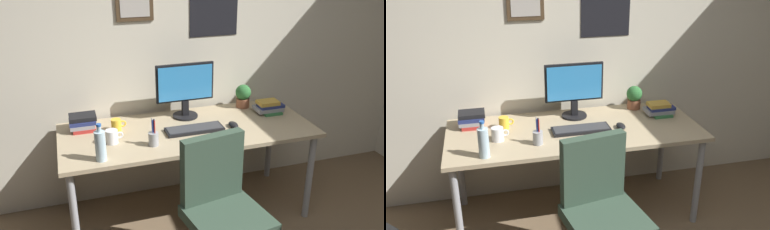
# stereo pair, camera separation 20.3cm
# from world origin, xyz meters

# --- Properties ---
(wall_back) EXTENTS (4.40, 0.10, 2.60)m
(wall_back) POSITION_xyz_m (-0.00, 2.15, 1.30)
(wall_back) COLOR beige
(wall_back) RESTS_ON ground_plane
(desk) EXTENTS (1.88, 0.78, 0.75)m
(desk) POSITION_xyz_m (-0.09, 1.68, 0.68)
(desk) COLOR tan
(desk) RESTS_ON ground_plane
(office_chair) EXTENTS (0.57, 0.57, 0.95)m
(office_chair) POSITION_xyz_m (-0.08, 1.00, 0.53)
(office_chair) COLOR #334738
(office_chair) RESTS_ON ground_plane
(monitor) EXTENTS (0.46, 0.20, 0.43)m
(monitor) POSITION_xyz_m (-0.04, 1.91, 0.99)
(monitor) COLOR black
(monitor) RESTS_ON desk
(keyboard) EXTENTS (0.43, 0.15, 0.03)m
(keyboard) POSITION_xyz_m (-0.05, 1.63, 0.76)
(keyboard) COLOR black
(keyboard) RESTS_ON desk
(computer_mouse) EXTENTS (0.06, 0.11, 0.04)m
(computer_mouse) POSITION_xyz_m (0.25, 1.61, 0.77)
(computer_mouse) COLOR black
(computer_mouse) RESTS_ON desk
(water_bottle) EXTENTS (0.07, 0.07, 0.25)m
(water_bottle) POSITION_xyz_m (-0.76, 1.38, 0.85)
(water_bottle) COLOR silver
(water_bottle) RESTS_ON desk
(coffee_mug_near) EXTENTS (0.12, 0.09, 0.10)m
(coffee_mug_near) POSITION_xyz_m (-0.66, 1.61, 0.80)
(coffee_mug_near) COLOR white
(coffee_mug_near) RESTS_ON desk
(coffee_mug_far) EXTENTS (0.11, 0.07, 0.09)m
(coffee_mug_far) POSITION_xyz_m (-0.60, 1.81, 0.79)
(coffee_mug_far) COLOR yellow
(coffee_mug_far) RESTS_ON desk
(potted_plant) EXTENTS (0.13, 0.13, 0.19)m
(potted_plant) POSITION_xyz_m (0.48, 1.97, 0.85)
(potted_plant) COLOR brown
(potted_plant) RESTS_ON desk
(pen_cup) EXTENTS (0.07, 0.07, 0.20)m
(pen_cup) POSITION_xyz_m (-0.39, 1.49, 0.80)
(pen_cup) COLOR #9EA0A5
(pen_cup) RESTS_ON desk
(book_stack_left) EXTENTS (0.23, 0.17, 0.10)m
(book_stack_left) POSITION_xyz_m (0.64, 1.79, 0.80)
(book_stack_left) COLOR #33723F
(book_stack_left) RESTS_ON desk
(book_stack_right) EXTENTS (0.20, 0.16, 0.11)m
(book_stack_right) POSITION_xyz_m (-0.83, 1.90, 0.81)
(book_stack_right) COLOR #B22D28
(book_stack_right) RESTS_ON desk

